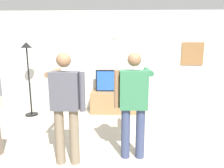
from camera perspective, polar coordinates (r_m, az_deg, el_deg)
back_wall at (r=5.57m, az=0.28°, el=6.45°), size 6.40×0.10×2.70m
tv_stand at (r=5.41m, az=0.90°, el=-5.15°), size 1.30×0.52×0.57m
television at (r=5.33m, az=0.93°, el=0.95°), size 1.04×0.07×0.58m
wall_clock at (r=5.50m, az=1.00°, el=14.34°), size 0.29×0.03×0.29m
framed_picture at (r=5.86m, az=22.01°, el=8.01°), size 0.59×0.04×0.62m
floor_lamp at (r=5.41m, az=-22.98°, el=5.34°), size 0.32×0.32×1.87m
person_standing_nearer_lamp at (r=3.01m, az=-13.10°, el=-5.28°), size 0.58×0.78×1.69m
person_standing_nearer_couch at (r=3.11m, az=6.17°, el=-4.55°), size 0.60×0.78×1.69m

